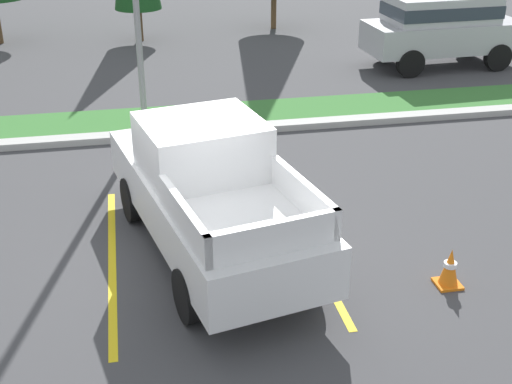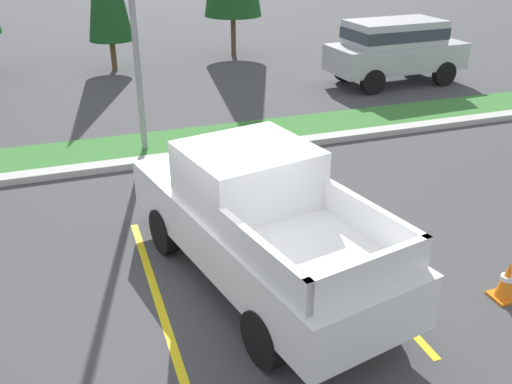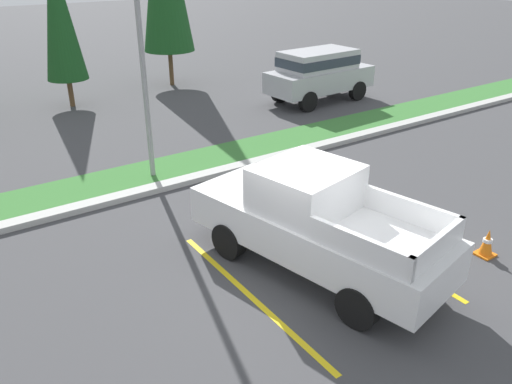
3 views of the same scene
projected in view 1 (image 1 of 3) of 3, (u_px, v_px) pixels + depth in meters
ground_plane at (186, 249)px, 10.79m from camera, size 120.00×120.00×0.00m
parking_line_near at (112, 261)px, 10.45m from camera, size 0.12×4.80×0.01m
parking_line_far at (306, 242)px, 10.99m from camera, size 0.12×4.80×0.01m
curb_strip at (163, 134)px, 15.17m from camera, size 56.00×0.40×0.15m
grass_median at (160, 120)px, 16.16m from camera, size 56.00×1.80×0.06m
pickup_truck_main at (208, 191)px, 10.31m from camera, size 2.94×5.50×2.10m
suv_distant at (442, 25)px, 19.97m from camera, size 4.69×2.14×2.10m
traffic_cone at (450, 268)px, 9.74m from camera, size 0.36×0.36×0.60m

